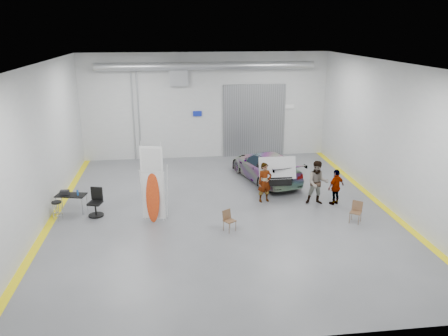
{
  "coord_description": "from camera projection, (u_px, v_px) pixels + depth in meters",
  "views": [
    {
      "loc": [
        -1.99,
        -16.65,
        7.34
      ],
      "look_at": [
        0.2,
        1.15,
        1.5
      ],
      "focal_mm": 35.0,
      "sensor_mm": 36.0,
      "label": 1
    }
  ],
  "objects": [
    {
      "name": "ground",
      "position": [
        223.0,
        211.0,
        18.22
      ],
      "size": [
        16.0,
        16.0,
        0.0
      ],
      "primitive_type": "plane",
      "color": "#5B5D63",
      "rests_on": "ground"
    },
    {
      "name": "office_chair",
      "position": [
        95.0,
        204.0,
        17.62
      ],
      "size": [
        0.62,
        0.64,
        1.15
      ],
      "rotation": [
        0.0,
        0.0,
        -0.27
      ],
      "color": "black",
      "rests_on": "ground"
    },
    {
      "name": "trunk_lid",
      "position": [
        277.0,
        166.0,
        19.36
      ],
      "size": [
        1.66,
        1.01,
        0.04
      ],
      "primitive_type": "cube",
      "color": "silver",
      "rests_on": "sedan_car"
    },
    {
      "name": "person_a",
      "position": [
        265.0,
        182.0,
        18.94
      ],
      "size": [
        0.72,
        0.56,
        1.77
      ],
      "primitive_type": "imported",
      "rotation": [
        0.0,
        0.0,
        0.24
      ],
      "color": "#8E714D",
      "rests_on": "ground"
    },
    {
      "name": "surfboard_display",
      "position": [
        154.0,
        190.0,
        16.85
      ],
      "size": [
        0.9,
        0.4,
        3.24
      ],
      "rotation": [
        0.0,
        0.0,
        -0.25
      ],
      "color": "white",
      "rests_on": "ground"
    },
    {
      "name": "work_table",
      "position": [
        69.0,
        195.0,
        17.91
      ],
      "size": [
        1.3,
        0.84,
        0.98
      ],
      "rotation": [
        0.0,
        0.0,
        -0.22
      ],
      "color": "#999BA1",
      "rests_on": "ground"
    },
    {
      "name": "room_shell",
      "position": [
        222.0,
        104.0,
        19.08
      ],
      "size": [
        14.02,
        16.18,
        6.01
      ],
      "color": "silver",
      "rests_on": "ground"
    },
    {
      "name": "person_c",
      "position": [
        336.0,
        187.0,
        18.66
      ],
      "size": [
        0.99,
        0.76,
        1.58
      ],
      "primitive_type": "imported",
      "rotation": [
        0.0,
        0.0,
        3.63
      ],
      "color": "brown",
      "rests_on": "ground"
    },
    {
      "name": "folding_chair_near",
      "position": [
        230.0,
        225.0,
        16.37
      ],
      "size": [
        0.52,
        0.57,
        0.8
      ],
      "rotation": [
        0.0,
        0.0,
        0.58
      ],
      "color": "brown",
      "rests_on": "ground"
    },
    {
      "name": "sedan_car",
      "position": [
        266.0,
        166.0,
        21.67
      ],
      "size": [
        3.2,
        5.26,
        1.42
      ],
      "primitive_type": "imported",
      "rotation": [
        0.0,
        0.0,
        3.4
      ],
      "color": "silver",
      "rests_on": "ground"
    },
    {
      "name": "person_b",
      "position": [
        318.0,
        183.0,
        18.66
      ],
      "size": [
        1.06,
        0.88,
        1.93
      ],
      "primitive_type": "imported",
      "rotation": [
        0.0,
        0.0,
        -0.18
      ],
      "color": "slate",
      "rests_on": "ground"
    },
    {
      "name": "shop_stool",
      "position": [
        57.0,
        211.0,
        17.24
      ],
      "size": [
        0.4,
        0.4,
        0.78
      ],
      "rotation": [
        0.0,
        0.0,
        -0.19
      ],
      "color": "black",
      "rests_on": "ground"
    },
    {
      "name": "folding_chair_far",
      "position": [
        355.0,
        216.0,
        17.05
      ],
      "size": [
        0.56,
        0.62,
        0.85
      ],
      "rotation": [
        0.0,
        0.0,
        -0.65
      ],
      "color": "brown",
      "rests_on": "ground"
    }
  ]
}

